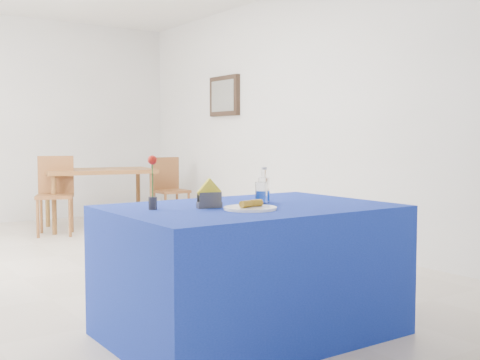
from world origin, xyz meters
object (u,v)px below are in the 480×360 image
object	(u,v)px
oak_table	(99,175)
chair_bg_right	(169,185)
blue_table	(251,270)
water_bottle	(264,191)
plate	(250,208)
chair_bg_left	(55,189)

from	to	relation	value
oak_table	chair_bg_right	world-z (taller)	chair_bg_right
oak_table	chair_bg_right	xyz separation A→B (m)	(0.92, -0.16, -0.16)
blue_table	oak_table	world-z (taller)	blue_table
water_bottle	oak_table	world-z (taller)	water_bottle
plate	blue_table	distance (m)	0.43
water_bottle	oak_table	size ratio (longest dim) A/B	0.15
blue_table	chair_bg_right	distance (m)	4.72
blue_table	water_bottle	distance (m)	0.49
oak_table	chair_bg_right	size ratio (longest dim) A/B	1.66
chair_bg_right	blue_table	bearing A→B (deg)	-110.45
chair_bg_left	chair_bg_right	xyz separation A→B (m)	(1.54, 0.04, -0.03)
blue_table	oak_table	xyz separation A→B (m)	(0.84, 4.53, 0.30)
plate	chair_bg_left	distance (m)	4.51
oak_table	chair_bg_left	xyz separation A→B (m)	(-0.62, -0.20, -0.14)
blue_table	chair_bg_left	distance (m)	4.34
water_bottle	chair_bg_right	distance (m)	4.58
plate	water_bottle	world-z (taller)	water_bottle
oak_table	blue_table	bearing A→B (deg)	-100.55
plate	blue_table	xyz separation A→B (m)	(0.12, 0.16, -0.39)
chair_bg_left	chair_bg_right	distance (m)	1.55
blue_table	oak_table	size ratio (longest dim) A/B	1.08
blue_table	chair_bg_right	world-z (taller)	chair_bg_right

